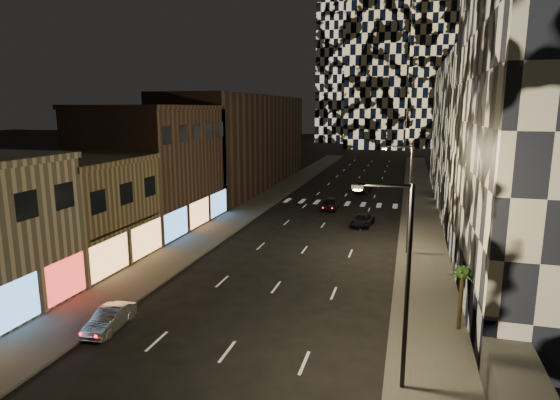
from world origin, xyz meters
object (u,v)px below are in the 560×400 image
Objects in this scene: streetlight_near at (402,273)px; car_silver_parked at (110,319)px; streetlight_far at (407,192)px; palm_tree at (462,278)px; car_dark_rightlane at (362,220)px; car_dark_oncoming at (364,187)px; car_dark_midlane at (331,204)px.

car_silver_parked is at bearing 174.38° from streetlight_near.
streetlight_far is 14.05m from palm_tree.
palm_tree is (3.15, -13.50, -2.26)m from streetlight_far.
streetlight_near is 29.48m from car_dark_rightlane.
car_dark_oncoming reaches higher than car_dark_rightlane.
car_dark_oncoming is (-6.19, 29.15, -4.68)m from streetlight_far.
car_dark_rightlane is at bearing 98.61° from streetlight_near.
car_silver_parked is at bearing -105.49° from car_dark_rightlane.
streetlight_far reaches higher than car_silver_parked.
streetlight_far is 10.89m from car_dark_rightlane.
streetlight_near is 7.56m from palm_tree.
car_dark_oncoming is 20.47m from car_dark_rightlane.
car_dark_rightlane is (-4.35, 8.77, -4.76)m from streetlight_far.
streetlight_near is 2.52× the size of palm_tree.
car_dark_midlane reaches higher than car_silver_parked.
car_dark_midlane is 1.01× the size of car_dark_rightlane.
streetlight_near reaches higher than palm_tree.
car_dark_rightlane is at bearing 63.65° from car_silver_parked.
streetlight_far is 2.41× the size of car_silver_parked.
car_silver_parked is (-15.55, -18.47, -4.74)m from streetlight_far.
car_dark_midlane is 8.32m from car_dark_rightlane.
streetlight_far is 24.61m from car_silver_parked.
streetlight_near is at bearing -9.61° from car_silver_parked.
streetlight_far reaches higher than car_dark_oncoming.
car_dark_midlane reaches higher than car_dark_oncoming.
palm_tree is (9.33, -42.65, 2.42)m from car_dark_oncoming.
streetlight_near reaches higher than car_silver_parked.
streetlight_near is 1.00× the size of streetlight_far.
car_dark_oncoming is at bearing 101.98° from streetlight_far.
car_dark_rightlane is (4.50, -7.00, -0.14)m from car_dark_midlane.
car_dark_midlane is at bearing 84.13° from car_dark_oncoming.
car_silver_parked reaches higher than car_dark_rightlane.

